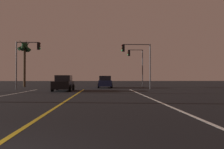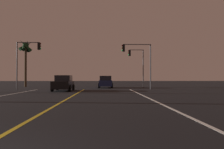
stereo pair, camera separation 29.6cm
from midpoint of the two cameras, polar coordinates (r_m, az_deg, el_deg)
lane_edge_right at (r=13.28m, az=12.36°, el=-6.95°), size 0.16×30.76×0.01m
lane_center_divider at (r=13.11m, az=-12.36°, el=-7.03°), size 0.16×30.76×0.01m
car_ahead_far at (r=32.91m, az=-1.36°, el=-1.86°), size 2.02×4.30×1.70m
car_oncoming at (r=25.71m, az=-11.55°, el=-2.14°), size 2.02×4.30×1.70m
traffic_light_near_right at (r=29.12m, az=6.41°, el=4.67°), size 3.69×0.36×5.64m
traffic_light_near_left at (r=30.29m, az=-19.69°, el=4.67°), size 3.00×0.36×5.83m
traffic_light_far_right at (r=34.63m, az=6.23°, el=3.66°), size 2.34×0.36×5.63m
palm_tree_left_far at (r=38.76m, az=-20.31°, el=5.83°), size 2.20×2.21×7.42m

